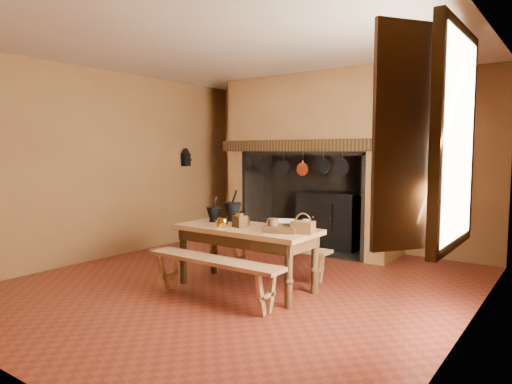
% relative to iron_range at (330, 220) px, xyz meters
% --- Properties ---
extents(floor, '(5.50, 5.50, 0.00)m').
position_rel_iron_range_xyz_m(floor, '(0.04, -2.45, -0.48)').
color(floor, maroon).
rests_on(floor, ground).
extents(ceiling, '(5.50, 5.50, 0.00)m').
position_rel_iron_range_xyz_m(ceiling, '(0.04, -2.45, 2.32)').
color(ceiling, silver).
rests_on(ceiling, back_wall).
extents(back_wall, '(5.00, 0.02, 2.80)m').
position_rel_iron_range_xyz_m(back_wall, '(0.04, 0.30, 0.92)').
color(back_wall, olive).
rests_on(back_wall, floor).
extents(wall_left, '(0.02, 5.50, 2.80)m').
position_rel_iron_range_xyz_m(wall_left, '(-2.46, -2.45, 0.92)').
color(wall_left, olive).
rests_on(wall_left, floor).
extents(wall_right, '(0.02, 5.50, 2.80)m').
position_rel_iron_range_xyz_m(wall_right, '(2.54, -2.45, 0.92)').
color(wall_right, olive).
rests_on(wall_right, floor).
extents(chimney_breast, '(2.95, 0.96, 2.80)m').
position_rel_iron_range_xyz_m(chimney_breast, '(-0.26, -0.14, 1.33)').
color(chimney_breast, olive).
rests_on(chimney_breast, floor).
extents(iron_range, '(1.12, 0.55, 1.60)m').
position_rel_iron_range_xyz_m(iron_range, '(0.00, 0.00, 0.00)').
color(iron_range, black).
rests_on(iron_range, floor).
extents(hearth_pans, '(0.51, 0.62, 0.20)m').
position_rel_iron_range_xyz_m(hearth_pans, '(-1.01, -0.23, -0.39)').
color(hearth_pans, gold).
rests_on(hearth_pans, floor).
extents(hanging_pans, '(1.92, 0.29, 0.27)m').
position_rel_iron_range_xyz_m(hanging_pans, '(-0.30, -0.64, 0.88)').
color(hanging_pans, black).
rests_on(hanging_pans, chimney_breast).
extents(onion_string, '(0.12, 0.10, 0.46)m').
position_rel_iron_range_xyz_m(onion_string, '(1.04, -0.66, 0.85)').
color(onion_string, '#944D1B').
rests_on(onion_string, chimney_breast).
extents(herb_bunch, '(0.20, 0.20, 0.35)m').
position_rel_iron_range_xyz_m(herb_bunch, '(1.22, -0.66, 0.90)').
color(herb_bunch, '#4D5729').
rests_on(herb_bunch, chimney_breast).
extents(window, '(0.39, 1.75, 1.76)m').
position_rel_iron_range_xyz_m(window, '(2.39, -2.85, 1.22)').
color(window, white).
rests_on(window, wall_right).
extents(wall_coffee_mill, '(0.23, 0.16, 0.31)m').
position_rel_iron_range_xyz_m(wall_coffee_mill, '(-2.38, -0.90, 1.03)').
color(wall_coffee_mill, black).
rests_on(wall_coffee_mill, wall_left).
extents(work_table, '(1.68, 0.75, 0.73)m').
position_rel_iron_range_xyz_m(work_table, '(0.20, -2.55, 0.13)').
color(work_table, '#A7774C').
rests_on(work_table, floor).
extents(bench_front, '(1.67, 0.29, 0.47)m').
position_rel_iron_range_xyz_m(bench_front, '(0.20, -3.13, -0.13)').
color(bench_front, '#A7774C').
rests_on(bench_front, floor).
extents(bench_back, '(1.48, 0.26, 0.42)m').
position_rel_iron_range_xyz_m(bench_back, '(0.20, -1.90, -0.17)').
color(bench_back, '#A7774C').
rests_on(bench_back, floor).
extents(mortar_large, '(0.23, 0.23, 0.39)m').
position_rel_iron_range_xyz_m(mortar_large, '(-0.21, -2.29, 0.38)').
color(mortar_large, black).
rests_on(mortar_large, work_table).
extents(mortar_small, '(0.18, 0.18, 0.31)m').
position_rel_iron_range_xyz_m(mortar_small, '(-0.35, -2.49, 0.35)').
color(mortar_small, black).
rests_on(mortar_small, work_table).
extents(coffee_grinder, '(0.19, 0.16, 0.21)m').
position_rel_iron_range_xyz_m(coffee_grinder, '(0.15, -2.61, 0.32)').
color(coffee_grinder, '#3C2413').
rests_on(coffee_grinder, work_table).
extents(brass_mug_a, '(0.08, 0.08, 0.09)m').
position_rel_iron_range_xyz_m(brass_mug_a, '(-0.01, -2.78, 0.29)').
color(brass_mug_a, gold).
rests_on(brass_mug_a, work_table).
extents(brass_mug_b, '(0.09, 0.09, 0.09)m').
position_rel_iron_range_xyz_m(brass_mug_b, '(0.15, -2.47, 0.29)').
color(brass_mug_b, gold).
rests_on(brass_mug_b, work_table).
extents(mixing_bowl, '(0.44, 0.44, 0.08)m').
position_rel_iron_range_xyz_m(mixing_bowl, '(0.57, -2.36, 0.29)').
color(mixing_bowl, beige).
rests_on(mixing_bowl, work_table).
extents(stoneware_crock, '(0.14, 0.14, 0.14)m').
position_rel_iron_range_xyz_m(stoneware_crock, '(0.62, -2.62, 0.32)').
color(stoneware_crock, '#502E1D').
rests_on(stoneware_crock, work_table).
extents(glass_jar, '(0.09, 0.09, 0.14)m').
position_rel_iron_range_xyz_m(glass_jar, '(0.94, -2.46, 0.32)').
color(glass_jar, beige).
rests_on(glass_jar, work_table).
extents(wicker_basket, '(0.25, 0.20, 0.22)m').
position_rel_iron_range_xyz_m(wicker_basket, '(0.94, -2.53, 0.32)').
color(wicker_basket, '#4C2E16').
rests_on(wicker_basket, work_table).
extents(wooden_tray, '(0.43, 0.36, 0.06)m').
position_rel_iron_range_xyz_m(wooden_tray, '(0.70, -2.60, 0.28)').
color(wooden_tray, '#3C2413').
rests_on(wooden_tray, work_table).
extents(brass_cup, '(0.16, 0.16, 0.10)m').
position_rel_iron_range_xyz_m(brass_cup, '(0.00, -2.74, 0.29)').
color(brass_cup, gold).
rests_on(brass_cup, work_table).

